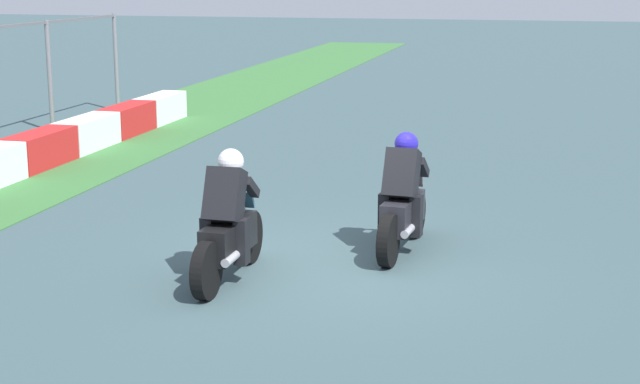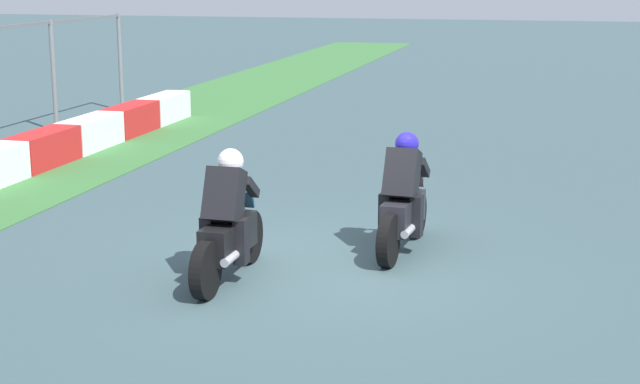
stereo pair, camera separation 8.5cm
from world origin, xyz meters
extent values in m
plane|color=#3A5155|center=(0.00, 0.00, 0.00)|extent=(120.00, 120.00, 0.00)
cube|color=red|center=(4.58, 6.41, 0.32)|extent=(1.80, 0.60, 0.64)
cube|color=white|center=(6.42, 6.41, 0.32)|extent=(1.80, 0.60, 0.64)
cube|color=red|center=(8.25, 6.41, 0.32)|extent=(1.80, 0.60, 0.64)
cube|color=white|center=(10.08, 6.41, 0.32)|extent=(1.80, 0.60, 0.64)
cylinder|color=slate|center=(8.25, 8.18, 1.21)|extent=(0.10, 0.10, 2.43)
cylinder|color=slate|center=(11.55, 8.18, 1.21)|extent=(0.10, 0.10, 2.43)
cylinder|color=black|center=(1.55, -0.84, 0.32)|extent=(0.65, 0.19, 0.64)
cylinder|color=black|center=(0.15, -0.72, 0.32)|extent=(0.65, 0.19, 0.64)
cube|color=#24242A|center=(0.85, -0.78, 0.50)|extent=(1.12, 0.41, 0.40)
ellipsoid|color=#24242A|center=(0.95, -0.79, 0.80)|extent=(0.50, 0.34, 0.24)
cube|color=red|center=(0.34, -0.74, 0.52)|extent=(0.07, 0.16, 0.08)
cylinder|color=#A5A5AD|center=(0.49, -0.91, 0.37)|extent=(0.43, 0.13, 0.10)
cube|color=black|center=(0.75, -0.77, 1.02)|extent=(0.52, 0.44, 0.66)
sphere|color=#251DA8|center=(0.97, -0.79, 1.36)|extent=(0.32, 0.32, 0.30)
cube|color=slate|center=(1.35, -0.82, 0.84)|extent=(0.18, 0.27, 0.23)
cube|color=black|center=(0.75, -0.57, 0.50)|extent=(0.19, 0.15, 0.52)
cube|color=black|center=(0.71, -0.97, 0.50)|extent=(0.19, 0.15, 0.52)
cube|color=black|center=(1.14, -0.62, 1.04)|extent=(0.39, 0.13, 0.31)
cube|color=black|center=(1.11, -0.98, 1.04)|extent=(0.39, 0.13, 0.31)
cylinder|color=black|center=(-0.09, 0.95, 0.32)|extent=(0.64, 0.15, 0.64)
cylinder|color=black|center=(-1.49, 0.98, 0.32)|extent=(0.64, 0.15, 0.64)
cube|color=black|center=(-0.79, 0.96, 0.50)|extent=(1.11, 0.34, 0.40)
ellipsoid|color=black|center=(-0.69, 0.96, 0.80)|extent=(0.49, 0.31, 0.24)
cube|color=red|center=(-1.30, 0.97, 0.52)|extent=(0.06, 0.16, 0.08)
cylinder|color=#A5A5AD|center=(-1.14, 0.81, 0.37)|extent=(0.42, 0.11, 0.10)
cube|color=black|center=(-0.89, 0.97, 1.02)|extent=(0.49, 0.41, 0.66)
sphere|color=silver|center=(-0.67, 0.96, 1.36)|extent=(0.31, 0.31, 0.30)
cube|color=#335D74|center=(-0.29, 0.95, 0.84)|extent=(0.16, 0.26, 0.23)
cube|color=black|center=(-0.91, 1.17, 0.50)|extent=(0.18, 0.14, 0.52)
cube|color=black|center=(-0.91, 0.77, 0.50)|extent=(0.18, 0.14, 0.52)
cube|color=black|center=(-0.51, 1.14, 1.04)|extent=(0.39, 0.11, 0.31)
cube|color=black|center=(-0.51, 0.78, 1.04)|extent=(0.39, 0.11, 0.31)
camera|label=1|loc=(-10.92, -2.61, 3.48)|focal=54.66mm
camera|label=2|loc=(-10.90, -2.69, 3.48)|focal=54.66mm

